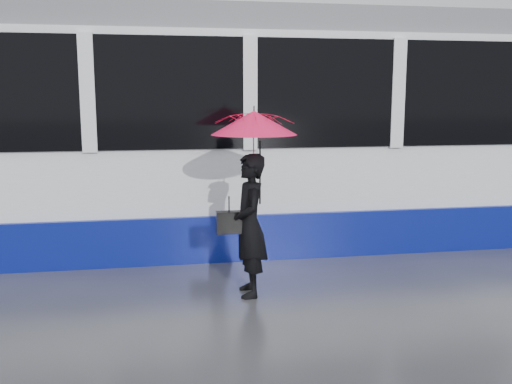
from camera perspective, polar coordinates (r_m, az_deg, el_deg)
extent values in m
plane|color=#2E2E33|center=(6.36, -8.36, -10.42)|extent=(90.00, 90.00, 0.00)
cube|color=#3F3D38|center=(8.06, -8.76, -6.08)|extent=(34.00, 0.07, 0.02)
cube|color=#3F3D38|center=(9.45, -8.97, -3.76)|extent=(34.00, 0.07, 0.02)
cube|color=white|center=(8.68, 1.34, 5.31)|extent=(24.00, 2.40, 2.95)
cube|color=navy|center=(8.85, 1.31, -2.56)|extent=(24.00, 2.56, 0.62)
cube|color=black|center=(8.65, 1.36, 9.77)|extent=(23.00, 2.48, 1.40)
cube|color=slate|center=(8.72, 1.39, 16.19)|extent=(23.60, 2.20, 0.35)
imported|color=black|center=(6.19, -0.65, -3.36)|extent=(0.37, 0.57, 1.56)
imported|color=#FF159B|center=(6.06, -0.20, 4.64)|extent=(0.85, 0.87, 0.78)
cone|color=#FF159B|center=(6.05, -0.20, 6.94)|extent=(0.92, 0.92, 0.25)
cylinder|color=black|center=(6.04, -0.20, 8.33)|extent=(0.01, 0.01, 0.06)
cylinder|color=black|center=(6.13, 0.40, 1.94)|extent=(0.02, 0.02, 0.68)
cube|color=black|center=(6.17, -2.70, -3.06)|extent=(0.28, 0.12, 0.24)
cylinder|color=black|center=(6.13, -2.72, -1.13)|extent=(0.01, 0.01, 0.18)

